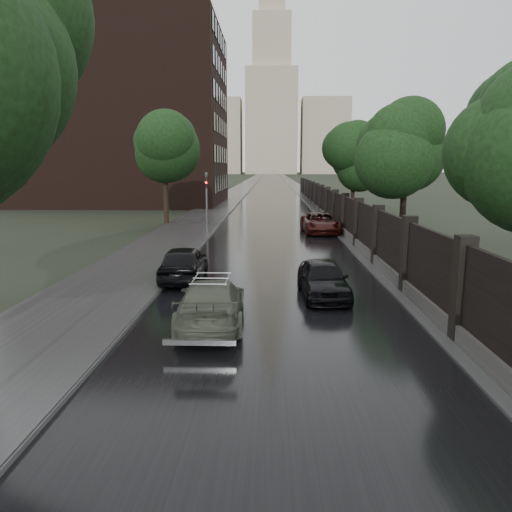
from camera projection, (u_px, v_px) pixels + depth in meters
The scene contains 15 objects.
ground at pixel (280, 449), 7.80m from camera, with size 800.00×800.00×0.00m, color black.
road at pixel (271, 178), 194.73m from camera, with size 8.00×420.00×0.02m, color black.
sidewalk_left at pixel (256, 178), 194.89m from camera, with size 4.00×420.00×0.16m, color #2D2D2D.
verge_right at pixel (285, 178), 194.56m from camera, with size 3.00×420.00×0.08m, color #2D2D2D.
fence_right at pixel (332, 210), 38.99m from camera, with size 0.45×75.72×2.70m.
tree_left_far at pixel (164, 154), 36.62m from camera, with size 4.25×4.25×7.39m.
tree_right_b at pixel (406, 156), 28.35m from camera, with size 4.08×4.08×7.01m.
tree_right_c at pixel (354, 160), 46.06m from camera, with size 4.08×4.08×7.01m.
traffic_light at pixel (207, 197), 32.09m from camera, with size 0.16×0.32×4.00m.
brick_building at pixel (117, 117), 57.71m from camera, with size 24.00×18.00×20.00m, color black.
stalinist_tower at pixel (271, 109), 296.17m from camera, with size 92.00×30.00×159.00m.
volga_sedan at pixel (211, 303), 13.82m from camera, with size 1.79×4.40×1.28m, color #4D5342.
hatchback_left at pixel (184, 263), 19.18m from camera, with size 1.63×4.05×1.38m, color black.
car_right_near at pixel (323, 279), 16.72m from camera, with size 1.52×3.77×1.28m, color black.
car_right_far at pixel (320, 223), 32.90m from camera, with size 2.26×4.90×1.36m, color black.
Camera 1 is at (-0.17, -7.15, 4.35)m, focal length 35.00 mm.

